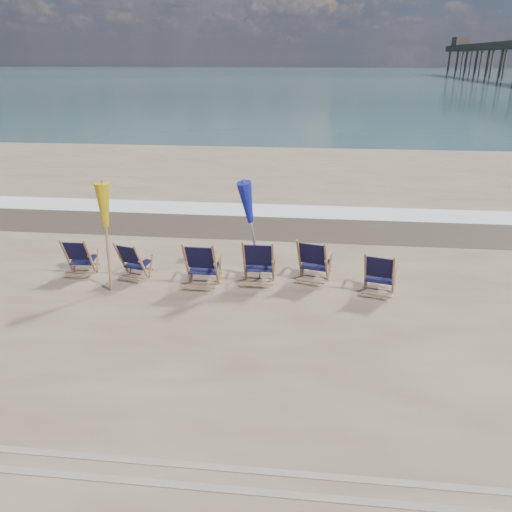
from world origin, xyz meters
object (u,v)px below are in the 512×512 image
at_px(beach_chair_5, 393,277).
at_px(umbrella_blue, 253,205).
at_px(beach_chair_0, 90,258).
at_px(beach_chair_4, 326,263).
at_px(beach_chair_3, 273,263).
at_px(beach_chair_2, 215,266).
at_px(beach_chair_1, 141,263).
at_px(umbrella_yellow, 104,212).

distance_m(beach_chair_5, umbrella_blue, 3.08).
relative_size(beach_chair_0, beach_chair_4, 0.90).
xyz_separation_m(beach_chair_3, beach_chair_5, (2.36, -0.30, -0.04)).
relative_size(beach_chair_5, umbrella_blue, 0.44).
bearing_deg(beach_chair_2, beach_chair_1, -5.88).
bearing_deg(beach_chair_0, beach_chair_2, 172.75).
bearing_deg(beach_chair_2, beach_chair_4, -167.23).
bearing_deg(beach_chair_5, beach_chair_0, 11.63).
xyz_separation_m(beach_chair_3, umbrella_blue, (-0.43, 0.25, 1.14)).
bearing_deg(umbrella_yellow, beach_chair_3, 8.92).
xyz_separation_m(beach_chair_5, umbrella_yellow, (-5.60, -0.20, 1.18)).
xyz_separation_m(beach_chair_0, beach_chair_2, (2.78, -0.32, 0.07)).
xyz_separation_m(beach_chair_1, beach_chair_4, (3.83, 0.26, 0.06)).
relative_size(beach_chair_2, beach_chair_4, 1.05).
distance_m(beach_chair_0, beach_chair_2, 2.80).
xyz_separation_m(beach_chair_2, umbrella_yellow, (-2.10, -0.23, 1.14)).
height_order(beach_chair_0, beach_chair_4, beach_chair_4).
relative_size(beach_chair_4, umbrella_yellow, 0.46).
bearing_deg(beach_chair_1, beach_chair_0, 9.96).
bearing_deg(beach_chair_2, umbrella_blue, -142.41).
height_order(beach_chair_2, beach_chair_4, beach_chair_2).
bearing_deg(beach_chair_4, umbrella_yellow, 23.47).
relative_size(beach_chair_0, beach_chair_3, 0.87).
xyz_separation_m(beach_chair_1, beach_chair_5, (5.11, -0.22, 0.04)).
bearing_deg(beach_chair_2, beach_chair_5, -179.38).
distance_m(beach_chair_2, umbrella_blue, 1.43).
relative_size(beach_chair_0, beach_chair_2, 0.86).
bearing_deg(beach_chair_2, beach_chair_3, -165.19).
bearing_deg(beach_chair_1, beach_chair_5, -166.49).
height_order(beach_chair_4, beach_chair_5, beach_chair_4).
distance_m(beach_chair_2, umbrella_yellow, 2.40).
xyz_separation_m(beach_chair_3, umbrella_yellow, (-3.24, -0.51, 1.14)).
bearing_deg(beach_chair_5, umbrella_yellow, 16.87).
height_order(beach_chair_3, umbrella_blue, umbrella_blue).
distance_m(beach_chair_3, beach_chair_4, 1.09).
bearing_deg(umbrella_blue, beach_chair_4, -2.44).
relative_size(beach_chair_4, beach_chair_5, 1.05).
bearing_deg(beach_chair_3, beach_chair_0, -0.79).
distance_m(beach_chair_4, umbrella_blue, 1.90).
distance_m(beach_chair_3, umbrella_blue, 1.24).
distance_m(beach_chair_1, umbrella_yellow, 1.38).
bearing_deg(beach_chair_1, umbrella_blue, -155.98).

